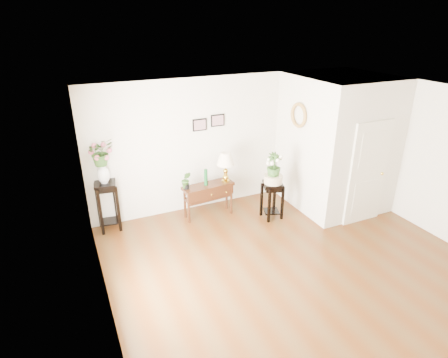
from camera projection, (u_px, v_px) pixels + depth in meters
floor at (296, 267)px, 6.30m from camera, size 6.00×5.50×0.02m
ceiling at (312, 101)px, 5.17m from camera, size 6.00×5.50×0.02m
wall_back at (228, 142)px, 8.03m from camera, size 6.00×0.02×2.80m
wall_left at (102, 236)px, 4.60m from camera, size 0.02×5.50×2.80m
wall_right at (439, 163)px, 6.87m from camera, size 0.02×5.50×2.80m
partition at (336, 142)px, 8.01m from camera, size 1.80×1.95×2.80m
door at (368, 173)px, 7.32m from camera, size 0.90×0.05×2.10m
art_print_left at (200, 125)px, 7.59m from camera, size 0.30×0.02×0.25m
art_print_right at (218, 120)px, 7.72m from camera, size 0.30×0.02×0.25m
wall_ornament at (298, 115)px, 7.50m from camera, size 0.07×0.51×0.51m
console_table at (208, 200)px, 7.79m from camera, size 1.10×0.45×0.71m
table_lamp at (226, 166)px, 7.66m from camera, size 0.40×0.40×0.64m
green_vase at (206, 177)px, 7.56m from camera, size 0.09×0.09×0.34m
potted_plant at (186, 181)px, 7.40m from camera, size 0.24×0.22×0.35m
plant_stand_a at (108, 206)px, 7.24m from camera, size 0.44×0.44×1.00m
porcelain_vase at (103, 172)px, 6.95m from camera, size 0.26×0.26×0.40m
lily_arrangement at (100, 150)px, 6.78m from camera, size 0.57×0.53×0.51m
plant_stand_b at (272, 200)px, 7.70m from camera, size 0.47×0.47×0.79m
ceramic_bowl at (273, 179)px, 7.51m from camera, size 0.41×0.41×0.17m
narcissus at (274, 165)px, 7.39m from camera, size 0.31×0.31×0.51m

